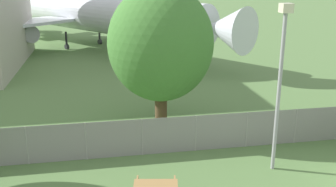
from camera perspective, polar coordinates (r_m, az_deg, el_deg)
name	(u,v)px	position (r m, az deg, el deg)	size (l,w,h in m)	color
perimeter_fence	(196,133)	(18.71, 4.02, -5.79)	(56.07, 0.07, 1.78)	gray
airplane	(88,14)	(45.38, -11.52, 11.26)	(29.02, 35.06, 11.48)	silver
tree_near_hangar	(161,44)	(20.72, -1.08, 7.22)	(5.57, 5.57, 7.68)	#4C3823
light_mast	(281,71)	(16.50, 16.03, 3.14)	(0.44, 0.44, 7.04)	#99999E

